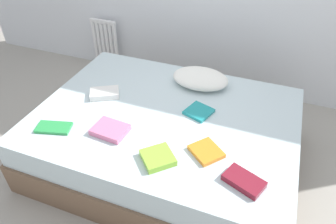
{
  "coord_description": "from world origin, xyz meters",
  "views": [
    {
      "loc": [
        0.67,
        -1.71,
        1.95
      ],
      "look_at": [
        0.0,
        0.05,
        0.48
      ],
      "focal_mm": 32.65,
      "sensor_mm": 36.0,
      "label": 1
    }
  ],
  "objects_px": {
    "textbook_lime": "(158,158)",
    "textbook_orange": "(206,151)",
    "bed": "(166,138)",
    "pillow": "(200,78)",
    "textbook_white": "(105,93)",
    "textbook_maroon": "(244,181)",
    "textbook_teal": "(199,112)",
    "radiator": "(105,42)",
    "textbook_pink": "(110,130)",
    "textbook_green": "(54,128)"
  },
  "relations": [
    {
      "from": "textbook_white",
      "to": "textbook_orange",
      "type": "height_order",
      "value": "textbook_white"
    },
    {
      "from": "pillow",
      "to": "textbook_white",
      "type": "relative_size",
      "value": 2.07
    },
    {
      "from": "bed",
      "to": "textbook_orange",
      "type": "distance_m",
      "value": 0.56
    },
    {
      "from": "textbook_teal",
      "to": "textbook_pink",
      "type": "xyz_separation_m",
      "value": [
        -0.52,
        -0.44,
        0.01
      ]
    },
    {
      "from": "textbook_white",
      "to": "pillow",
      "type": "bearing_deg",
      "value": 3.36
    },
    {
      "from": "bed",
      "to": "radiator",
      "type": "distance_m",
      "value": 1.73
    },
    {
      "from": "bed",
      "to": "pillow",
      "type": "distance_m",
      "value": 0.6
    },
    {
      "from": "bed",
      "to": "textbook_white",
      "type": "relative_size",
      "value": 8.59
    },
    {
      "from": "textbook_teal",
      "to": "textbook_white",
      "type": "xyz_separation_m",
      "value": [
        -0.79,
        -0.06,
        0.01
      ]
    },
    {
      "from": "textbook_teal",
      "to": "textbook_lime",
      "type": "bearing_deg",
      "value": -82.09
    },
    {
      "from": "textbook_maroon",
      "to": "textbook_pink",
      "type": "bearing_deg",
      "value": -165.27
    },
    {
      "from": "radiator",
      "to": "textbook_teal",
      "type": "xyz_separation_m",
      "value": [
        1.48,
        -1.1,
        0.15
      ]
    },
    {
      "from": "textbook_maroon",
      "to": "textbook_white",
      "type": "xyz_separation_m",
      "value": [
        -1.23,
        0.5,
        0.0
      ]
    },
    {
      "from": "textbook_lime",
      "to": "bed",
      "type": "bearing_deg",
      "value": 61.43
    },
    {
      "from": "textbook_maroon",
      "to": "textbook_orange",
      "type": "bearing_deg",
      "value": 171.08
    },
    {
      "from": "textbook_teal",
      "to": "textbook_maroon",
      "type": "relative_size",
      "value": 0.8
    },
    {
      "from": "textbook_lime",
      "to": "textbook_maroon",
      "type": "bearing_deg",
      "value": -42.95
    },
    {
      "from": "textbook_pink",
      "to": "textbook_white",
      "type": "relative_size",
      "value": 1.03
    },
    {
      "from": "pillow",
      "to": "textbook_orange",
      "type": "bearing_deg",
      "value": -70.97
    },
    {
      "from": "textbook_teal",
      "to": "textbook_green",
      "type": "distance_m",
      "value": 1.07
    },
    {
      "from": "bed",
      "to": "textbook_maroon",
      "type": "height_order",
      "value": "textbook_maroon"
    },
    {
      "from": "radiator",
      "to": "textbook_maroon",
      "type": "distance_m",
      "value": 2.54
    },
    {
      "from": "textbook_lime",
      "to": "textbook_orange",
      "type": "height_order",
      "value": "textbook_lime"
    },
    {
      "from": "textbook_green",
      "to": "textbook_teal",
      "type": "bearing_deg",
      "value": 15.44
    },
    {
      "from": "bed",
      "to": "textbook_lime",
      "type": "bearing_deg",
      "value": -74.73
    },
    {
      "from": "pillow",
      "to": "textbook_maroon",
      "type": "xyz_separation_m",
      "value": [
        0.54,
        -0.95,
        -0.04
      ]
    },
    {
      "from": "textbook_maroon",
      "to": "textbook_pink",
      "type": "relative_size",
      "value": 0.97
    },
    {
      "from": "pillow",
      "to": "textbook_lime",
      "type": "xyz_separation_m",
      "value": [
        -0.0,
        -0.95,
        -0.04
      ]
    },
    {
      "from": "pillow",
      "to": "textbook_teal",
      "type": "relative_size",
      "value": 2.6
    },
    {
      "from": "textbook_pink",
      "to": "textbook_teal",
      "type": "bearing_deg",
      "value": 44.29
    },
    {
      "from": "textbook_green",
      "to": "textbook_pink",
      "type": "bearing_deg",
      "value": 0.6
    },
    {
      "from": "textbook_white",
      "to": "textbook_orange",
      "type": "bearing_deg",
      "value": -48.97
    },
    {
      "from": "textbook_white",
      "to": "bed",
      "type": "bearing_deg",
      "value": -34.16
    },
    {
      "from": "textbook_maroon",
      "to": "textbook_green",
      "type": "height_order",
      "value": "textbook_maroon"
    },
    {
      "from": "bed",
      "to": "textbook_green",
      "type": "height_order",
      "value": "textbook_green"
    },
    {
      "from": "textbook_white",
      "to": "textbook_pink",
      "type": "bearing_deg",
      "value": -84.43
    },
    {
      "from": "bed",
      "to": "textbook_green",
      "type": "relative_size",
      "value": 8.18
    },
    {
      "from": "bed",
      "to": "radiator",
      "type": "xyz_separation_m",
      "value": [
        -1.25,
        1.2,
        0.11
      ]
    },
    {
      "from": "textbook_lime",
      "to": "textbook_maroon",
      "type": "xyz_separation_m",
      "value": [
        0.55,
        0.01,
        -0.0
      ]
    },
    {
      "from": "radiator",
      "to": "textbook_white",
      "type": "bearing_deg",
      "value": -59.21
    },
    {
      "from": "textbook_pink",
      "to": "textbook_green",
      "type": "relative_size",
      "value": 0.98
    },
    {
      "from": "radiator",
      "to": "bed",
      "type": "bearing_deg",
      "value": -43.93
    },
    {
      "from": "bed",
      "to": "textbook_white",
      "type": "bearing_deg",
      "value": 175.31
    },
    {
      "from": "bed",
      "to": "textbook_teal",
      "type": "xyz_separation_m",
      "value": [
        0.23,
        0.1,
        0.26
      ]
    },
    {
      "from": "textbook_teal",
      "to": "textbook_maroon",
      "type": "distance_m",
      "value": 0.71
    },
    {
      "from": "pillow",
      "to": "textbook_lime",
      "type": "relative_size",
      "value": 2.53
    },
    {
      "from": "textbook_white",
      "to": "radiator",
      "type": "bearing_deg",
      "value": 91.32
    },
    {
      "from": "bed",
      "to": "textbook_white",
      "type": "height_order",
      "value": "textbook_white"
    },
    {
      "from": "textbook_white",
      "to": "textbook_maroon",
      "type": "bearing_deg",
      "value": -51.66
    },
    {
      "from": "textbook_teal",
      "to": "textbook_lime",
      "type": "height_order",
      "value": "textbook_lime"
    }
  ]
}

